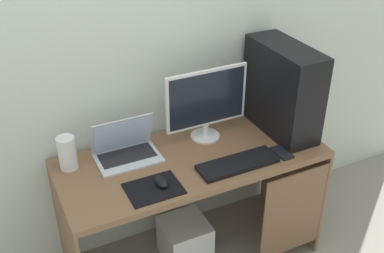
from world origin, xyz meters
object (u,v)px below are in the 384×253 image
object	(u,v)px
keyboard	(238,164)
laptop	(126,149)
speaker	(67,153)
mouse_left	(162,182)
monitor	(206,103)
cell_phone	(282,153)
subwoofer	(185,240)
pc_tower	(282,89)

from	to	relation	value
keyboard	laptop	bearing A→B (deg)	146.06
speaker	mouse_left	world-z (taller)	speaker
laptop	mouse_left	world-z (taller)	laptop
monitor	laptop	xyz separation A→B (m)	(-0.46, 0.02, -0.17)
speaker	cell_phone	bearing A→B (deg)	-19.39
speaker	cell_phone	world-z (taller)	speaker
speaker	keyboard	distance (m)	0.85
keyboard	mouse_left	distance (m)	0.41
speaker	subwoofer	distance (m)	0.90
pc_tower	cell_phone	size ratio (longest dim) A/B	3.85
laptop	keyboard	bearing A→B (deg)	-33.94
monitor	speaker	xyz separation A→B (m)	(-0.75, 0.05, -0.13)
pc_tower	speaker	size ratio (longest dim) A/B	2.83
pc_tower	speaker	world-z (taller)	pc_tower
pc_tower	keyboard	distance (m)	0.51
speaker	mouse_left	size ratio (longest dim) A/B	1.84
monitor	cell_phone	bearing A→B (deg)	-47.72
pc_tower	speaker	xyz separation A→B (m)	(-1.17, 0.14, -0.16)
pc_tower	laptop	xyz separation A→B (m)	(-0.88, 0.11, -0.20)
laptop	subwoofer	size ratio (longest dim) A/B	1.25
laptop	cell_phone	xyz separation A→B (m)	(0.74, -0.33, -0.04)
mouse_left	cell_phone	size ratio (longest dim) A/B	0.74
mouse_left	cell_phone	distance (m)	0.67
pc_tower	monitor	bearing A→B (deg)	167.69
pc_tower	cell_phone	bearing A→B (deg)	-120.84
cell_phone	pc_tower	bearing A→B (deg)	59.16
pc_tower	speaker	bearing A→B (deg)	173.15
cell_phone	monitor	bearing A→B (deg)	132.28
monitor	laptop	size ratio (longest dim) A/B	1.44
monitor	mouse_left	size ratio (longest dim) A/B	4.87
cell_phone	speaker	bearing A→B (deg)	160.61
keyboard	cell_phone	bearing A→B (deg)	-1.78
pc_tower	mouse_left	xyz separation A→B (m)	(-0.81, -0.20, -0.23)
laptop	keyboard	size ratio (longest dim) A/B	0.77
monitor	laptop	world-z (taller)	monitor
pc_tower	subwoofer	xyz separation A→B (m)	(-0.61, -0.02, -0.85)
mouse_left	cell_phone	world-z (taller)	mouse_left
laptop	cell_phone	bearing A→B (deg)	-23.99
subwoofer	pc_tower	bearing A→B (deg)	1.98
mouse_left	pc_tower	bearing A→B (deg)	13.63
mouse_left	subwoofer	bearing A→B (deg)	41.19
laptop	mouse_left	size ratio (longest dim) A/B	3.39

